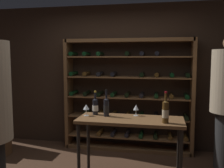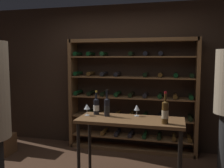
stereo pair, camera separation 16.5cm
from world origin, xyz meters
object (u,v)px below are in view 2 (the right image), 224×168
object	(u,v)px
wine_rack	(131,96)
wine_bottle_green_slim	(165,112)
wine_glass_stemmed_center	(87,107)
wine_glass_stemmed_left	(137,108)
wine_bottle_gold_foil	(96,106)
tasting_table	(130,126)
wine_bottle_amber_reserve	(107,107)

from	to	relation	value
wine_rack	wine_bottle_green_slim	bearing A→B (deg)	-64.43
wine_glass_stemmed_center	wine_glass_stemmed_left	bearing A→B (deg)	11.34
wine_rack	wine_glass_stemmed_center	distance (m)	1.23
wine_rack	wine_bottle_gold_foil	size ratio (longest dim) A/B	6.83
wine_bottle_green_slim	tasting_table	bearing A→B (deg)	163.10
wine_rack	wine_bottle_gold_foil	world-z (taller)	wine_rack
wine_bottle_gold_foil	wine_glass_stemmed_left	bearing A→B (deg)	4.20
wine_bottle_gold_foil	tasting_table	bearing A→B (deg)	-15.07
wine_bottle_green_slim	wine_glass_stemmed_center	xyz separation A→B (m)	(-1.05, 0.18, -0.03)
wine_bottle_green_slim	wine_bottle_gold_foil	bearing A→B (deg)	164.07
wine_bottle_green_slim	wine_glass_stemmed_left	bearing A→B (deg)	141.16
wine_rack	wine_bottle_green_slim	xyz separation A→B (m)	(0.64, -1.34, 0.03)
wine_bottle_green_slim	wine_glass_stemmed_left	xyz separation A→B (m)	(-0.39, 0.31, -0.03)
wine_bottle_amber_reserve	wine_bottle_green_slim	xyz separation A→B (m)	(0.78, -0.20, 0.01)
wine_rack	wine_bottle_amber_reserve	size ratio (longest dim) A/B	6.30
wine_rack	wine_glass_stemmed_left	distance (m)	1.06
wine_bottle_gold_foil	wine_glass_stemmed_center	distance (m)	0.14
wine_bottle_amber_reserve	wine_glass_stemmed_center	distance (m)	0.28
wine_rack	wine_bottle_amber_reserve	world-z (taller)	wine_rack
wine_bottle_gold_foil	wine_bottle_green_slim	distance (m)	0.99
wine_rack	tasting_table	bearing A→B (deg)	-80.78
wine_glass_stemmed_center	wine_glass_stemmed_left	xyz separation A→B (m)	(0.66, 0.13, -0.01)
wine_rack	wine_glass_stemmed_left	size ratio (longest dim) A/B	14.70
tasting_table	wine_glass_stemmed_center	world-z (taller)	wine_glass_stemmed_center
wine_bottle_green_slim	wine_glass_stemmed_center	bearing A→B (deg)	170.35
wine_rack	wine_bottle_amber_reserve	xyz separation A→B (m)	(-0.14, -1.13, 0.01)
wine_bottle_amber_reserve	wine_rack	bearing A→B (deg)	83.14
wine_glass_stemmed_left	wine_bottle_green_slim	bearing A→B (deg)	-38.84
wine_glass_stemmed_center	wine_glass_stemmed_left	size ratio (longest dim) A/B	1.02
wine_glass_stemmed_center	wine_glass_stemmed_left	world-z (taller)	wine_glass_stemmed_center
tasting_table	wine_glass_stemmed_left	xyz separation A→B (m)	(0.06, 0.18, 0.21)
wine_bottle_green_slim	wine_glass_stemmed_left	world-z (taller)	wine_bottle_green_slim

